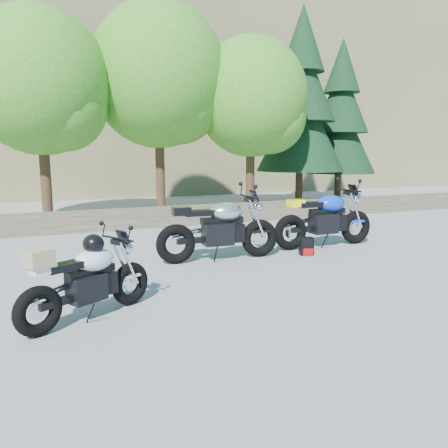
{
  "coord_description": "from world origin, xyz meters",
  "views": [
    {
      "loc": [
        -2.58,
        -5.7,
        1.95
      ],
      "look_at": [
        0.2,
        1.0,
        0.75
      ],
      "focal_mm": 35.0,
      "sensor_mm": 36.0,
      "label": 1
    }
  ],
  "objects_px": {
    "blue_bike": "(325,219)",
    "white_bike": "(87,279)",
    "backpack": "(306,247)",
    "silver_bike": "(220,230)"
  },
  "relations": [
    {
      "from": "blue_bike",
      "to": "backpack",
      "type": "distance_m",
      "value": 0.99
    },
    {
      "from": "white_bike",
      "to": "backpack",
      "type": "height_order",
      "value": "white_bike"
    },
    {
      "from": "white_bike",
      "to": "blue_bike",
      "type": "xyz_separation_m",
      "value": [
        4.93,
        2.27,
        0.08
      ]
    },
    {
      "from": "silver_bike",
      "to": "blue_bike",
      "type": "relative_size",
      "value": 0.99
    },
    {
      "from": "blue_bike",
      "to": "white_bike",
      "type": "bearing_deg",
      "value": -155.41
    },
    {
      "from": "blue_bike",
      "to": "backpack",
      "type": "bearing_deg",
      "value": -147.09
    },
    {
      "from": "white_bike",
      "to": "blue_bike",
      "type": "relative_size",
      "value": 0.7
    },
    {
      "from": "silver_bike",
      "to": "white_bike",
      "type": "distance_m",
      "value": 3.23
    },
    {
      "from": "silver_bike",
      "to": "white_bike",
      "type": "xyz_separation_m",
      "value": [
        -2.5,
        -2.05,
        -0.07
      ]
    },
    {
      "from": "silver_bike",
      "to": "backpack",
      "type": "distance_m",
      "value": 1.75
    }
  ]
}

